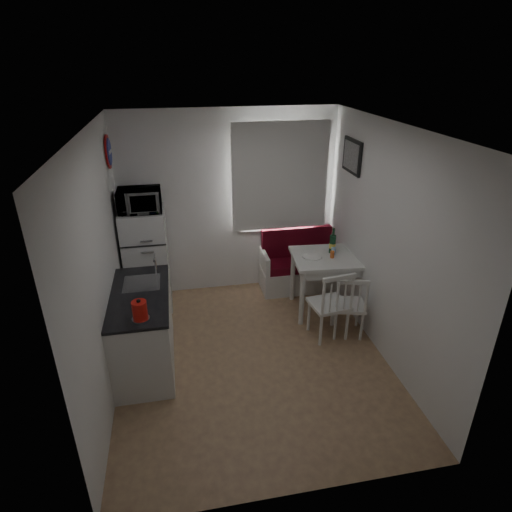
# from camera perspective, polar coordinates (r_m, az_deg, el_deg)

# --- Properties ---
(floor) EXTENTS (3.00, 3.50, 0.02)m
(floor) POSITION_cam_1_polar(r_m,az_deg,el_deg) (5.13, -0.46, -13.35)
(floor) COLOR #8B654A
(floor) RESTS_ON ground
(ceiling) EXTENTS (3.00, 3.50, 0.02)m
(ceiling) POSITION_cam_1_polar(r_m,az_deg,el_deg) (4.05, -0.59, 16.71)
(ceiling) COLOR white
(ceiling) RESTS_ON wall_back
(wall_back) EXTENTS (3.00, 0.02, 2.60)m
(wall_back) POSITION_cam_1_polar(r_m,az_deg,el_deg) (6.04, -3.55, 6.90)
(wall_back) COLOR white
(wall_back) RESTS_ON floor
(wall_front) EXTENTS (3.00, 0.02, 2.60)m
(wall_front) POSITION_cam_1_polar(r_m,az_deg,el_deg) (2.99, 5.80, -14.46)
(wall_front) COLOR white
(wall_front) RESTS_ON floor
(wall_left) EXTENTS (0.02, 3.50, 2.60)m
(wall_left) POSITION_cam_1_polar(r_m,az_deg,el_deg) (4.44, -19.91, -1.71)
(wall_left) COLOR white
(wall_left) RESTS_ON floor
(wall_right) EXTENTS (0.02, 3.50, 2.60)m
(wall_right) POSITION_cam_1_polar(r_m,az_deg,el_deg) (4.91, 16.99, 1.30)
(wall_right) COLOR white
(wall_right) RESTS_ON floor
(window) EXTENTS (1.22, 0.06, 1.47)m
(window) POSITION_cam_1_polar(r_m,az_deg,el_deg) (6.04, 3.09, 10.14)
(window) COLOR white
(window) RESTS_ON wall_back
(curtain) EXTENTS (1.35, 0.02, 1.50)m
(curtain) POSITION_cam_1_polar(r_m,az_deg,el_deg) (5.96, 3.27, 10.43)
(curtain) COLOR white
(curtain) RESTS_ON wall_back
(kitchen_counter) EXTENTS (0.62, 1.32, 1.16)m
(kitchen_counter) POSITION_cam_1_polar(r_m,az_deg,el_deg) (4.96, -14.77, -9.36)
(kitchen_counter) COLOR white
(kitchen_counter) RESTS_ON floor
(wall_sign) EXTENTS (0.03, 0.40, 0.40)m
(wall_sign) POSITION_cam_1_polar(r_m,az_deg,el_deg) (5.54, -19.01, 13.02)
(wall_sign) COLOR navy
(wall_sign) RESTS_ON wall_left
(picture_frame) EXTENTS (0.04, 0.52, 0.42)m
(picture_frame) POSITION_cam_1_polar(r_m,az_deg,el_deg) (5.61, 12.66, 12.87)
(picture_frame) COLOR black
(picture_frame) RESTS_ON wall_right
(bench) EXTENTS (1.26, 0.49, 0.90)m
(bench) POSITION_cam_1_polar(r_m,az_deg,el_deg) (6.42, 6.29, -1.72)
(bench) COLOR white
(bench) RESTS_ON floor
(dining_table) EXTENTS (1.14, 0.84, 0.81)m
(dining_table) POSITION_cam_1_polar(r_m,az_deg,el_deg) (5.73, 10.33, -0.78)
(dining_table) COLOR white
(dining_table) RESTS_ON floor
(chair_left) EXTENTS (0.49, 0.47, 0.50)m
(chair_left) POSITION_cam_1_polar(r_m,az_deg,el_deg) (5.17, 10.16, -5.68)
(chair_left) COLOR white
(chair_left) RESTS_ON floor
(chair_right) EXTENTS (0.47, 0.46, 0.45)m
(chair_right) POSITION_cam_1_polar(r_m,az_deg,el_deg) (5.30, 12.64, -5.81)
(chair_right) COLOR white
(chair_right) RESTS_ON floor
(fridge) EXTENTS (0.56, 0.56, 1.41)m
(fridge) POSITION_cam_1_polar(r_m,az_deg,el_deg) (5.91, -14.34, -0.53)
(fridge) COLOR white
(fridge) RESTS_ON floor
(microwave) EXTENTS (0.53, 0.36, 0.29)m
(microwave) POSITION_cam_1_polar(r_m,az_deg,el_deg) (5.56, -15.29, 7.18)
(microwave) COLOR white
(microwave) RESTS_ON fridge
(kettle) EXTENTS (0.17, 0.17, 0.23)m
(kettle) POSITION_cam_1_polar(r_m,az_deg,el_deg) (4.22, -15.24, -7.02)
(kettle) COLOR red
(kettle) RESTS_ON kitchen_counter
(wine_bottle) EXTENTS (0.09, 0.09, 0.35)m
(wine_bottle) POSITION_cam_1_polar(r_m,az_deg,el_deg) (5.71, 10.20, 2.04)
(wine_bottle) COLOR #133C22
(wine_bottle) RESTS_ON dining_table
(drinking_glass_orange) EXTENTS (0.05, 0.05, 0.09)m
(drinking_glass_orange) POSITION_cam_1_polar(r_m,az_deg,el_deg) (5.61, 10.13, 0.21)
(drinking_glass_orange) COLOR #CE5D22
(drinking_glass_orange) RESTS_ON dining_table
(drinking_glass_blue) EXTENTS (0.06, 0.06, 0.10)m
(drinking_glass_blue) POSITION_cam_1_polar(r_m,az_deg,el_deg) (5.71, 10.28, 0.70)
(drinking_glass_blue) COLOR #82B0DE
(drinking_glass_blue) RESTS_ON dining_table
(plate) EXTENTS (0.26, 0.26, 0.02)m
(plate) POSITION_cam_1_polar(r_m,az_deg,el_deg) (5.61, 7.47, -0.02)
(plate) COLOR white
(plate) RESTS_ON dining_table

